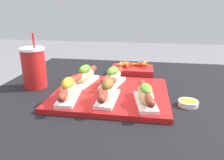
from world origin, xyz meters
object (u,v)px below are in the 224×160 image
hot_dog_4 (113,77)px  drink_cup (34,68)px  hot_dog_1 (108,91)px  hot_dog_3 (85,75)px  sauce_bowl (188,103)px  fries_basket (132,70)px  hot_dog_2 (146,94)px  hot_dog_0 (68,90)px  serving_tray (111,94)px

hot_dog_4 → drink_cup: bearing=-174.5°
hot_dog_1 → hot_dog_3: same height
hot_dog_3 → sauce_bowl: hot_dog_3 is taller
hot_dog_4 → drink_cup: (-0.33, -0.03, 0.03)m
sauce_bowl → fries_basket: 0.41m
hot_dog_2 → fries_basket: size_ratio=0.98×
hot_dog_0 → hot_dog_3: 0.18m
fries_basket → drink_cup: bearing=-147.0°
hot_dog_0 → sauce_bowl: size_ratio=3.00×
serving_tray → hot_dog_0: size_ratio=2.09×
hot_dog_4 → serving_tray: bearing=-85.1°
sauce_bowl → fries_basket: size_ratio=0.33×
hot_dog_1 → hot_dog_3: bearing=127.9°
hot_dog_0 → hot_dog_1: same height
sauce_bowl → hot_dog_0: bearing=-173.3°
hot_dog_1 → hot_dog_2: (0.13, -0.01, -0.00)m
hot_dog_0 → hot_dog_2: bearing=0.8°
hot_dog_1 → serving_tray: bearing=90.9°
sauce_bowl → serving_tray: bearing=170.9°
serving_tray → drink_cup: 0.35m
hot_dog_3 → drink_cup: (-0.21, -0.04, 0.03)m
serving_tray → hot_dog_3: size_ratio=2.11×
serving_tray → fries_basket: size_ratio=2.06×
hot_dog_0 → fries_basket: 0.44m
hot_dog_0 → fries_basket: bearing=63.7°
hot_dog_0 → hot_dog_2: (0.27, 0.00, -0.00)m
hot_dog_1 → drink_cup: size_ratio=0.90×
fries_basket → hot_dog_0: bearing=-116.3°
hot_dog_1 → hot_dog_3: 0.21m
hot_dog_3 → drink_cup: bearing=-170.4°
serving_tray → fries_basket: (0.06, 0.30, 0.01)m
hot_dog_0 → hot_dog_4: 0.21m
hot_dog_2 → sauce_bowl: bearing=17.1°
hot_dog_1 → hot_dog_0: bearing=-175.1°
hot_dog_0 → hot_dog_3: same height
hot_dog_4 → hot_dog_2: bearing=-50.5°
hot_dog_0 → fries_basket: hot_dog_0 is taller
hot_dog_2 → hot_dog_1: bearing=176.4°
hot_dog_3 → hot_dog_1: bearing=-52.1°
hot_dog_0 → fries_basket: (0.20, 0.40, -0.03)m
serving_tray → sauce_bowl: (0.28, -0.04, 0.00)m
hot_dog_4 → sauce_bowl: size_ratio=2.95×
hot_dog_2 → drink_cup: (-0.47, 0.14, 0.03)m
hot_dog_1 → fries_basket: bearing=81.5°
drink_cup → hot_dog_4: bearing=5.5°
hot_dog_0 → sauce_bowl: (0.42, 0.05, -0.04)m
drink_cup → fries_basket: (0.39, 0.26, -0.07)m
serving_tray → hot_dog_2: (0.13, -0.09, 0.04)m
hot_dog_2 → hot_dog_4: 0.22m
serving_tray → fries_basket: fries_basket is taller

